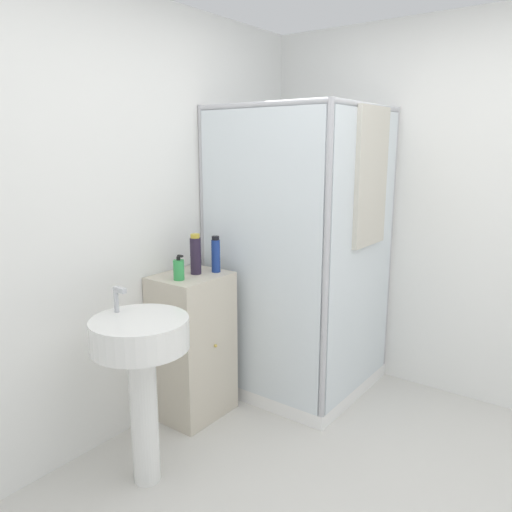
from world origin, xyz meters
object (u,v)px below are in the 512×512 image
at_px(shampoo_bottle_tall_black, 196,255).
at_px(shampoo_bottle_blue, 216,255).
at_px(soap_dispenser, 179,270).
at_px(sink, 141,358).

distance_m(shampoo_bottle_tall_black, shampoo_bottle_blue, 0.13).
height_order(soap_dispenser, shampoo_bottle_tall_black, shampoo_bottle_tall_black).
xyz_separation_m(sink, shampoo_bottle_blue, (0.78, 0.19, 0.35)).
bearing_deg(sink, shampoo_bottle_tall_black, 20.89).
relative_size(soap_dispenser, shampoo_bottle_blue, 0.67).
relative_size(sink, shampoo_bottle_tall_black, 4.07).
xyz_separation_m(shampoo_bottle_tall_black, shampoo_bottle_blue, (0.11, -0.07, -0.01)).
bearing_deg(sink, shampoo_bottle_blue, 13.55).
bearing_deg(soap_dispenser, shampoo_bottle_blue, -10.55).
distance_m(sink, shampoo_bottle_tall_black, 0.80).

